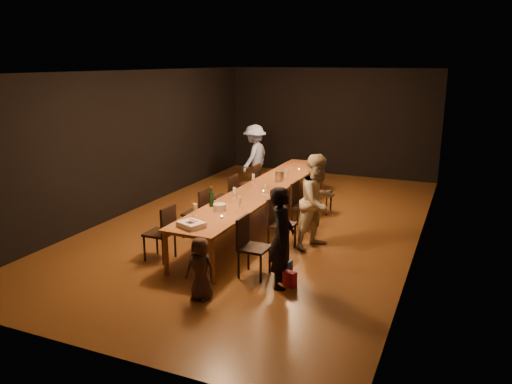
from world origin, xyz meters
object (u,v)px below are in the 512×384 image
at_px(champagne_bottle, 211,196).
at_px(plate_stack, 220,207).
at_px(chair_right_0, 254,247).
at_px(birthday_cake, 191,225).
at_px(man_blue, 255,157).
at_px(ice_bucket, 280,176).
at_px(table, 263,190).
at_px(chair_left_2, 225,197).
at_px(chair_left_1, 196,213).
at_px(chair_right_3, 321,191).
at_px(woman_birthday, 282,238).
at_px(child, 200,268).
at_px(chair_left_0, 159,232).
at_px(chair_right_1, 282,224).
at_px(chair_left_3, 249,184).
at_px(woman_tan, 318,201).
at_px(chair_right_2, 304,206).

bearing_deg(champagne_bottle, plate_stack, -35.74).
distance_m(chair_right_0, birthday_cake, 1.01).
relative_size(man_blue, ice_bucket, 8.21).
xyz_separation_m(table, chair_left_2, (-0.85, 0.00, -0.24)).
height_order(chair_left_1, ice_bucket, ice_bucket).
relative_size(chair_left_2, man_blue, 0.57).
distance_m(chair_right_3, woman_birthday, 3.81).
relative_size(chair_right_3, child, 1.05).
height_order(chair_left_0, chair_left_2, same).
relative_size(chair_right_1, child, 1.05).
bearing_deg(chair_right_3, child, -4.83).
distance_m(chair_right_1, chair_left_3, 2.94).
height_order(chair_right_3, chair_left_3, same).
height_order(chair_left_1, chair_left_2, same).
distance_m(table, child, 3.41).
bearing_deg(chair_left_1, chair_left_0, -180.00).
distance_m(table, chair_left_0, 2.56).
relative_size(chair_left_2, ice_bucket, 4.67).
height_order(table, birthday_cake, birthday_cake).
distance_m(chair_right_3, child, 4.58).
xyz_separation_m(child, champagne_bottle, (-0.77, 1.79, 0.49)).
distance_m(chair_left_1, champagne_bottle, 0.81).
relative_size(chair_right_3, plate_stack, 4.37).
relative_size(man_blue, child, 1.85).
bearing_deg(plate_stack, chair_left_2, 114.17).
relative_size(woman_birthday, champagne_bottle, 4.06).
distance_m(chair_right_1, ice_bucket, 2.07).
bearing_deg(chair_right_1, woman_tan, 126.31).
distance_m(table, ice_bucket, 0.70).
distance_m(chair_left_1, child, 2.53).
height_order(table, woman_tan, woman_tan).
distance_m(chair_right_1, chair_left_2, 2.08).
distance_m(chair_left_0, chair_left_1, 1.20).
height_order(woman_tan, man_blue, woman_tan).
xyz_separation_m(chair_left_3, woman_birthday, (2.20, -3.76, 0.28)).
bearing_deg(chair_right_2, chair_right_0, -0.00).
bearing_deg(birthday_cake, woman_birthday, 26.59).
bearing_deg(child, chair_right_0, 68.76).
xyz_separation_m(chair_left_1, birthday_cake, (0.79, -1.49, 0.33)).
xyz_separation_m(man_blue, plate_stack, (1.24, -4.34, -0.01)).
relative_size(birthday_cake, ice_bucket, 2.29).
height_order(chair_right_3, chair_left_2, same).
xyz_separation_m(chair_right_0, chair_right_1, (0.00, 1.20, 0.00)).
bearing_deg(chair_right_0, chair_left_3, -154.72).
distance_m(woman_birthday, birthday_cake, 1.42).
bearing_deg(chair_left_2, chair_left_1, -180.00).
distance_m(table, chair_left_1, 1.49).
distance_m(birthday_cake, ice_bucket, 3.37).
relative_size(chair_right_0, chair_left_0, 1.00).
bearing_deg(child, chair_left_0, 144.20).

